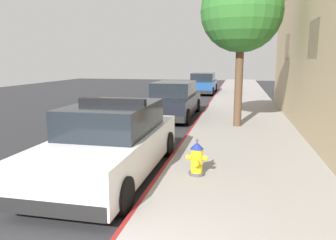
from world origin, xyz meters
The scene contains 8 objects.
ground_plane centered at (-4.22, 10.00, -0.10)m, with size 32.78×60.00×0.20m, color #2B2B2D.
sidewalk_pavement centered at (1.78, 10.00, 0.07)m, with size 3.56×60.00×0.13m, color gray.
curb_painted_edge centered at (-0.04, 10.00, 0.07)m, with size 0.08×60.00×0.13m, color maroon.
police_cruiser centered at (-1.11, 3.69, 0.74)m, with size 1.94×4.84×1.68m.
parked_car_silver_ahead centered at (-1.27, 11.34, 0.74)m, with size 1.94×4.84×1.56m.
parked_car_dark_far centered at (-1.14, 22.26, 0.74)m, with size 1.94×4.84×1.56m.
fire_hydrant centered at (0.74, 3.68, 0.48)m, with size 0.44×0.40×0.76m.
street_tree centered at (1.53, 9.17, 4.15)m, with size 2.84×2.84×5.46m.
Camera 1 is at (1.51, -2.74, 2.48)m, focal length 34.65 mm.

